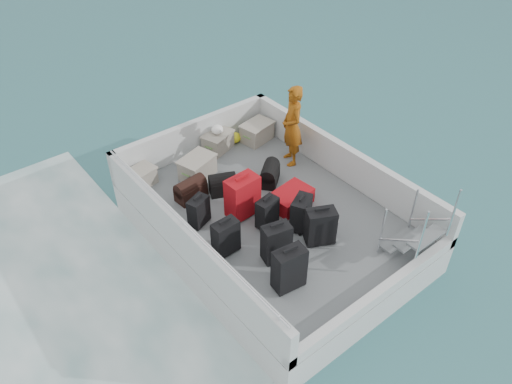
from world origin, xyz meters
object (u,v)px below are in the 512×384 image
crate_2 (218,142)px  passenger (292,126)px  suitcase_6 (320,227)px  crate_0 (141,178)px  suitcase_0 (289,269)px  crate_1 (197,168)px  crate_3 (257,133)px  suitcase_3 (276,243)px  suitcase_1 (226,238)px  suitcase_8 (291,198)px  suitcase_5 (243,197)px  suitcase_7 (301,213)px  suitcase_4 (267,213)px

crate_2 → passenger: size_ratio=0.36×
suitcase_6 → crate_0: suitcase_6 is taller
suitcase_0 → suitcase_6: suitcase_0 is taller
crate_1 → crate_3: 1.69m
suitcase_0 → crate_2: (1.29, 3.63, -0.19)m
suitcase_0 → suitcase_3: suitcase_0 is taller
suitcase_1 → suitcase_3: bearing=-50.0°
suitcase_8 → crate_0: size_ratio=1.42×
crate_0 → crate_3: (2.65, -0.15, 0.03)m
suitcase_5 → suitcase_7: 1.03m
suitcase_1 → passenger: 2.81m
suitcase_1 → crate_3: bearing=41.7°
suitcase_6 → crate_3: suitcase_6 is taller
crate_1 → suitcase_7: bearing=-76.1°
suitcase_6 → suitcase_8: suitcase_6 is taller
suitcase_7 → suitcase_5: bearing=96.0°
crate_1 → suitcase_8: bearing=-64.8°
suitcase_8 → suitcase_3: bearing=121.2°
suitcase_4 → passenger: bearing=26.8°
suitcase_0 → suitcase_1: suitcase_0 is taller
suitcase_3 → suitcase_6: 0.81m
suitcase_1 → suitcase_6: (1.32, -0.75, 0.01)m
suitcase_6 → suitcase_7: suitcase_6 is taller
crate_1 → suitcase_5: bearing=-89.9°
suitcase_1 → suitcase_7: bearing=-13.8°
crate_2 → crate_3: crate_3 is taller
suitcase_1 → crate_2: bearing=56.1°
passenger → suitcase_5: bearing=-45.2°
crate_0 → passenger: 3.00m
suitcase_4 → crate_3: (1.53, 2.18, -0.09)m
suitcase_7 → crate_0: suitcase_7 is taller
suitcase_0 → suitcase_7: (1.02, 0.85, -0.06)m
suitcase_4 → crate_3: suitcase_4 is taller
suitcase_8 → passenger: size_ratio=0.46×
suitcase_3 → suitcase_0: bearing=-99.1°
suitcase_4 → crate_1: size_ratio=0.88×
suitcase_6 → crate_1: 2.79m
crate_0 → passenger: bearing=-23.4°
suitcase_5 → crate_0: (-0.98, 1.84, -0.22)m
suitcase_4 → passenger: 2.03m
suitcase_0 → suitcase_4: bearing=71.8°
suitcase_1 → suitcase_3: 0.80m
suitcase_6 → crate_1: (-0.56, 2.73, -0.13)m
suitcase_5 → crate_0: size_ratio=1.46×
suitcase_4 → crate_2: suitcase_4 is taller
suitcase_0 → crate_0: suitcase_0 is taller
suitcase_1 → suitcase_4: size_ratio=1.11×
crate_2 → passenger: passenger is taller
suitcase_7 → crate_3: 2.78m
suitcase_5 → suitcase_8: (0.82, -0.33, -0.24)m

